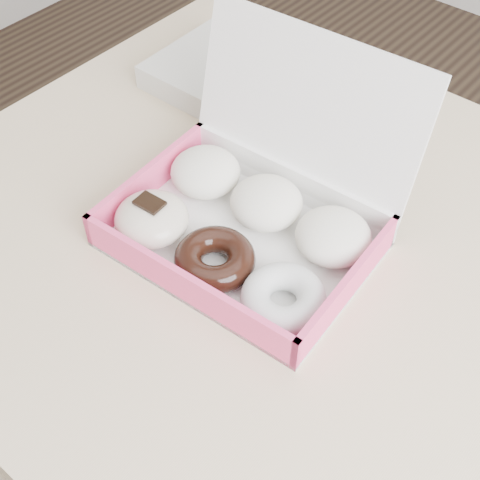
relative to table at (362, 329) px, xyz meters
The scene contains 3 objects.
table is the anchor object (origin of this frame).
donut_box 0.20m from the table, behind, with size 0.31×0.29×0.22m.
newspapers 0.43m from the table, 152.05° to the left, with size 0.23×0.19×0.04m, color white.
Camera 1 is at (0.19, -0.46, 1.35)m, focal length 50.00 mm.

